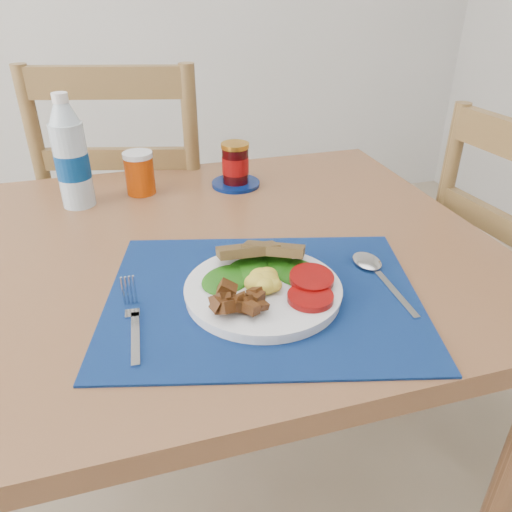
{
  "coord_description": "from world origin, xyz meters",
  "views": [
    {
      "loc": [
        0.01,
        -0.63,
        1.21
      ],
      "look_at": [
        0.21,
        0.04,
        0.8
      ],
      "focal_mm": 35.0,
      "sensor_mm": 36.0,
      "label": 1
    }
  ],
  "objects_px": {
    "breakfast_plate": "(261,288)",
    "water_bottle": "(71,158)",
    "jam_on_saucer": "(235,167)",
    "chair_far": "(133,198)",
    "juice_glass": "(140,174)"
  },
  "relations": [
    {
      "from": "breakfast_plate",
      "to": "jam_on_saucer",
      "type": "height_order",
      "value": "jam_on_saucer"
    },
    {
      "from": "juice_glass",
      "to": "water_bottle",
      "type": "bearing_deg",
      "value": -167.88
    },
    {
      "from": "water_bottle",
      "to": "juice_glass",
      "type": "bearing_deg",
      "value": 12.12
    },
    {
      "from": "chair_far",
      "to": "jam_on_saucer",
      "type": "distance_m",
      "value": 0.44
    },
    {
      "from": "water_bottle",
      "to": "juice_glass",
      "type": "xyz_separation_m",
      "value": [
        0.14,
        0.03,
        -0.06
      ]
    },
    {
      "from": "water_bottle",
      "to": "jam_on_saucer",
      "type": "height_order",
      "value": "water_bottle"
    },
    {
      "from": "breakfast_plate",
      "to": "water_bottle",
      "type": "xyz_separation_m",
      "value": [
        -0.28,
        0.47,
        0.09
      ]
    },
    {
      "from": "juice_glass",
      "to": "jam_on_saucer",
      "type": "distance_m",
      "value": 0.22
    },
    {
      "from": "jam_on_saucer",
      "to": "chair_far",
      "type": "bearing_deg",
      "value": 126.65
    },
    {
      "from": "chair_far",
      "to": "jam_on_saucer",
      "type": "bearing_deg",
      "value": 141.44
    },
    {
      "from": "chair_far",
      "to": "juice_glass",
      "type": "height_order",
      "value": "chair_far"
    },
    {
      "from": "breakfast_plate",
      "to": "water_bottle",
      "type": "distance_m",
      "value": 0.55
    },
    {
      "from": "water_bottle",
      "to": "jam_on_saucer",
      "type": "bearing_deg",
      "value": 2.07
    },
    {
      "from": "chair_far",
      "to": "water_bottle",
      "type": "height_order",
      "value": "chair_far"
    },
    {
      "from": "juice_glass",
      "to": "breakfast_plate",
      "type": "bearing_deg",
      "value": -73.85
    }
  ]
}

